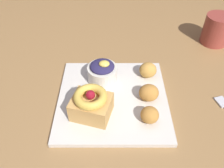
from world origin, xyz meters
TOP-DOWN VIEW (x-y plane):
  - dining_table at (0.00, 0.00)m, footprint 1.35×1.03m
  - front_plate at (0.05, -0.15)m, footprint 0.28×0.28m
  - cake_slice at (-0.00, -0.21)m, footprint 0.11×0.10m
  - berry_ramekin at (0.02, -0.08)m, footprint 0.08×0.08m
  - fritter_front at (0.14, -0.16)m, footprint 0.05×0.05m
  - fritter_middle at (0.15, -0.07)m, footprint 0.05×0.04m
  - fritter_back at (0.14, -0.23)m, footprint 0.04×0.04m
  - coffee_mug at (0.40, 0.12)m, footprint 0.09×0.09m

SIDE VIEW (x-z plane):
  - dining_table at x=0.00m, z-range 0.28..1.01m
  - front_plate at x=0.05m, z-range 0.73..0.74m
  - fritter_back at x=0.14m, z-range 0.74..0.78m
  - fritter_middle at x=0.15m, z-range 0.74..0.79m
  - fritter_front at x=0.14m, z-range 0.74..0.79m
  - berry_ramekin at x=0.02m, z-range 0.74..0.81m
  - cake_slice at x=0.00m, z-range 0.74..0.82m
  - coffee_mug at x=0.40m, z-range 0.73..0.83m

